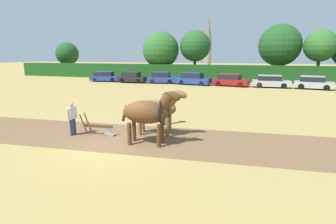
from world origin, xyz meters
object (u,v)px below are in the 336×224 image
Objects in this scene: tree_center_right at (320,46)px; plow at (101,129)px; draft_horse_lead_right at (157,108)px; parked_car_far_right at (313,83)px; tree_center_left at (195,46)px; farmer_beside_team at (166,106)px; draft_horse_lead_left at (148,112)px; parked_car_left at (132,78)px; farmer_at_plow at (72,116)px; parked_car_far_left at (105,77)px; tree_far_left at (67,54)px; parked_car_center at (193,79)px; parked_car_center_left at (162,78)px; parked_car_right at (271,82)px; parked_car_center_right at (230,80)px; church_spire at (208,41)px; tree_center at (280,45)px; tree_left at (161,50)px.

plow is at bearing -115.17° from tree_center_right.
parked_car_far_right is (10.48, 21.97, -0.59)m from draft_horse_lead_right.
tree_center_left is 29.77m from farmer_beside_team.
parked_car_left is (-12.33, 23.32, -0.70)m from draft_horse_lead_left.
farmer_at_plow is at bearing -116.77° from tree_center_right.
tree_center_left is 15.04m from parked_car_far_left.
tree_far_left is 3.93× the size of farmer_at_plow.
farmer_beside_team is 0.39× the size of parked_car_center.
tree_far_left is 26.09m from parked_car_center_left.
draft_horse_lead_left is 24.21m from parked_car_right.
farmer_beside_team is at bearing -84.01° from parked_car_center_right.
parked_car_right is at bearing 119.78° from farmer_beside_team.
farmer_beside_team is at bearing -81.78° from church_spire.
draft_horse_lead_left reaches higher than plow.
tree_center_left is 1.86× the size of parked_car_center_left.
tree_center is at bearing 50.39° from parked_car_center.
church_spire is 41.35m from parked_car_right.
parked_car_left is (-8.37, 23.27, -0.21)m from farmer_at_plow.
tree_center_right is at bearing 59.06° from plow.
parked_car_far_right is at bearing 7.67° from parked_car_center.
parked_car_center_right is at bearing -141.51° from tree_center_right.
parked_car_center_right is (9.23, -0.43, -0.02)m from parked_car_center_left.
church_spire reaches higher than parked_car_center_left.
farmer_beside_team is at bearing -69.23° from tree_left.
draft_horse_lead_right is 0.65× the size of parked_car_far_right.
parked_car_center_right is 1.06× the size of parked_car_right.
parked_car_center_right is at bearing -10.40° from parked_car_far_left.
tree_center_left is 2.79× the size of draft_horse_lead_right.
tree_center_right is 22.51m from parked_car_center_left.
draft_horse_lead_left is at bearing -15.03° from plow.
parked_car_far_right is (4.51, -0.12, 0.01)m from parked_car_right.
draft_horse_lead_right is at bearing -45.89° from tree_far_left.
tree_left is (20.78, -2.51, 0.57)m from tree_far_left.
draft_horse_lead_left reaches higher than parked_car_far_left.
parked_car_center_left is (-4.13, 23.81, -0.18)m from farmer_at_plow.
draft_horse_lead_right is at bearing -63.21° from parked_car_far_left.
draft_horse_lead_left is at bearing -63.95° from parked_car_left.
draft_horse_lead_right is 22.89m from parked_car_right.
farmer_at_plow is 4.86m from farmer_beside_team.
parked_car_center_right is at bearing 7.80° from parked_car_center.
tree_center_left is at bearing 50.80° from parked_car_left.
parked_car_right is (5.97, 22.09, -0.60)m from draft_horse_lead_right.
draft_horse_lead_right is at bearing -37.15° from farmer_beside_team.
tree_far_left is 44.18m from farmer_beside_team.
plow is at bearing -84.30° from church_spire.
parked_car_far_right is at bearing 108.75° from farmer_beside_team.
tree_center_left is 2.89× the size of draft_horse_lead_left.
parked_car_left is 0.91× the size of parked_car_right.
draft_horse_lead_right is at bearing 22.48° from farmer_at_plow.
draft_horse_lead_left is at bearing -102.17° from tree_center.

